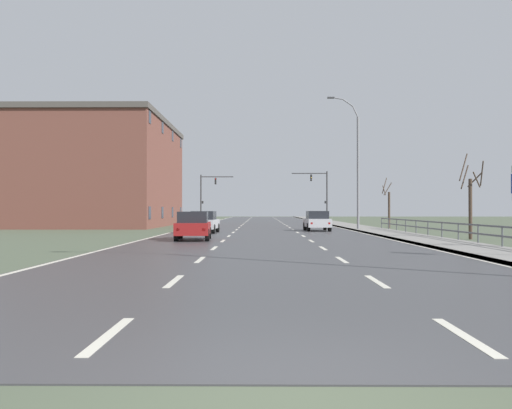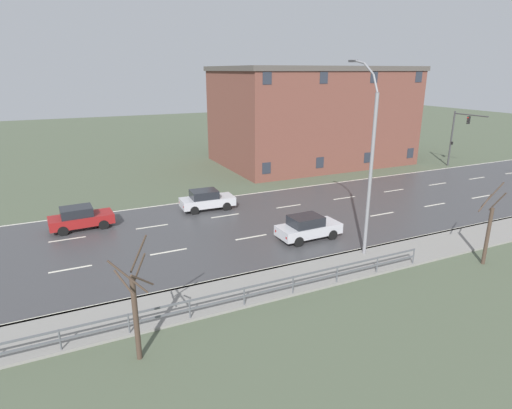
{
  "view_description": "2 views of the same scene",
  "coord_description": "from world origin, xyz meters",
  "px_view_note": "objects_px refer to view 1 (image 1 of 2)",
  "views": [
    {
      "loc": [
        -0.33,
        -5.17,
        1.67
      ],
      "look_at": [
        -0.85,
        54.04,
        2.23
      ],
      "focal_mm": 38.27,
      "sensor_mm": 36.0,
      "label": 1
    },
    {
      "loc": [
        25.44,
        23.9,
        10.32
      ],
      "look_at": [
        0.0,
        35.84,
        1.38
      ],
      "focal_mm": 29.64,
      "sensor_mm": 36.0,
      "label": 2
    }
  ],
  "objects_px": {
    "traffic_signal_right": "(321,190)",
    "car_near_right": "(193,226)",
    "traffic_signal_left": "(206,192)",
    "car_near_left": "(317,221)",
    "car_distant": "(204,222)",
    "brick_building": "(102,174)",
    "street_lamp_midground": "(356,165)"
  },
  "relations": [
    {
      "from": "street_lamp_midground",
      "to": "brick_building",
      "type": "bearing_deg",
      "value": 154.64
    },
    {
      "from": "traffic_signal_right",
      "to": "traffic_signal_left",
      "type": "bearing_deg",
      "value": 175.82
    },
    {
      "from": "traffic_signal_right",
      "to": "car_near_right",
      "type": "distance_m",
      "value": 39.75
    },
    {
      "from": "traffic_signal_right",
      "to": "car_distant",
      "type": "bearing_deg",
      "value": -111.77
    },
    {
      "from": "car_near_left",
      "to": "brick_building",
      "type": "bearing_deg",
      "value": 146.18
    },
    {
      "from": "traffic_signal_right",
      "to": "brick_building",
      "type": "relative_size",
      "value": 0.31
    },
    {
      "from": "street_lamp_midground",
      "to": "car_distant",
      "type": "bearing_deg",
      "value": -154.72
    },
    {
      "from": "traffic_signal_right",
      "to": "car_near_right",
      "type": "height_order",
      "value": "traffic_signal_right"
    },
    {
      "from": "car_distant",
      "to": "car_near_right",
      "type": "distance_m",
      "value": 9.12
    },
    {
      "from": "car_distant",
      "to": "brick_building",
      "type": "bearing_deg",
      "value": 127.94
    },
    {
      "from": "traffic_signal_right",
      "to": "brick_building",
      "type": "distance_m",
      "value": 26.65
    },
    {
      "from": "traffic_signal_right",
      "to": "car_near_left",
      "type": "height_order",
      "value": "traffic_signal_right"
    },
    {
      "from": "traffic_signal_left",
      "to": "car_distant",
      "type": "xyz_separation_m",
      "value": [
        2.83,
        -29.94,
        -3.13
      ]
    },
    {
      "from": "car_distant",
      "to": "brick_building",
      "type": "distance_m",
      "value": 21.46
    },
    {
      "from": "street_lamp_midground",
      "to": "car_near_left",
      "type": "distance_m",
      "value": 5.88
    },
    {
      "from": "car_near_right",
      "to": "car_near_left",
      "type": "relative_size",
      "value": 1.01
    },
    {
      "from": "traffic_signal_left",
      "to": "car_near_left",
      "type": "xyz_separation_m",
      "value": [
        11.28,
        -26.04,
        -3.13
      ]
    },
    {
      "from": "car_distant",
      "to": "traffic_signal_right",
      "type": "bearing_deg",
      "value": 70.31
    },
    {
      "from": "car_near_left",
      "to": "car_distant",
      "type": "bearing_deg",
      "value": -156.74
    },
    {
      "from": "traffic_signal_left",
      "to": "car_distant",
      "type": "bearing_deg",
      "value": -84.6
    },
    {
      "from": "car_distant",
      "to": "car_near_left",
      "type": "distance_m",
      "value": 9.31
    },
    {
      "from": "street_lamp_midground",
      "to": "car_distant",
      "type": "distance_m",
      "value": 13.82
    },
    {
      "from": "traffic_signal_right",
      "to": "car_near_left",
      "type": "xyz_separation_m",
      "value": [
        -3.09,
        -24.99,
        -3.35
      ]
    },
    {
      "from": "street_lamp_midground",
      "to": "car_near_right",
      "type": "height_order",
      "value": "street_lamp_midground"
    },
    {
      "from": "car_near_right",
      "to": "car_distant",
      "type": "bearing_deg",
      "value": 88.92
    },
    {
      "from": "traffic_signal_right",
      "to": "car_near_right",
      "type": "relative_size",
      "value": 1.54
    },
    {
      "from": "traffic_signal_right",
      "to": "car_near_right",
      "type": "xyz_separation_m",
      "value": [
        -11.18,
        -38.0,
        -3.35
      ]
    },
    {
      "from": "street_lamp_midground",
      "to": "traffic_signal_left",
      "type": "height_order",
      "value": "street_lamp_midground"
    },
    {
      "from": "street_lamp_midground",
      "to": "car_near_left",
      "type": "relative_size",
      "value": 2.63
    },
    {
      "from": "car_near_right",
      "to": "brick_building",
      "type": "height_order",
      "value": "brick_building"
    },
    {
      "from": "street_lamp_midground",
      "to": "car_distant",
      "type": "xyz_separation_m",
      "value": [
        -11.81,
        -5.58,
        -4.53
      ]
    },
    {
      "from": "car_near_left",
      "to": "traffic_signal_right",
      "type": "bearing_deg",
      "value": 81.41
    }
  ]
}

